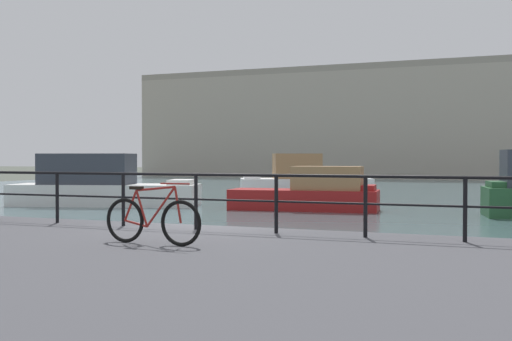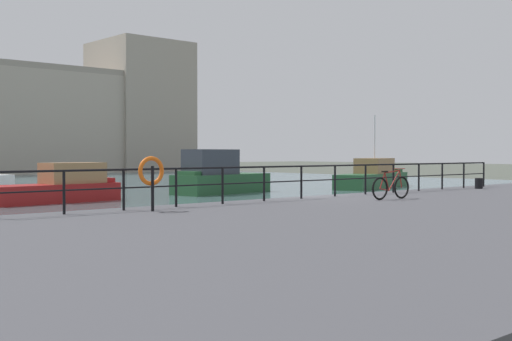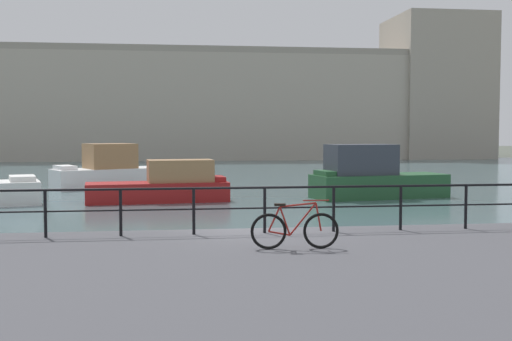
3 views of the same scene
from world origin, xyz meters
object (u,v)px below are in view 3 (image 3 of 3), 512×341
Objects in this scene: harbor_building at (236,104)px; moored_small_launch at (165,186)px; parked_bicycle at (295,230)px; moored_blue_motorboat at (373,177)px; moored_red_daysailer at (116,171)px.

moored_small_launch is at bearing -99.95° from harbor_building.
harbor_building reaches higher than parked_bicycle.
harbor_building is at bearing 74.03° from moored_small_launch.
moored_blue_motorboat is at bearing -87.26° from harbor_building.
parked_bicycle is at bearing 76.65° from moored_red_daysailer.
moored_red_daysailer is at bearing 103.61° from moored_small_launch.
moored_blue_motorboat reaches higher than moored_red_daysailer.
parked_bicycle is at bearing 58.02° from moored_blue_motorboat.
moored_small_launch reaches higher than parked_bicycle.
harbor_building reaches higher than moored_red_daysailer.
moored_red_daysailer is 4.48× the size of parked_bicycle.
moored_blue_motorboat is 10.23m from moored_small_launch.
harbor_building is at bearing -131.67° from moored_red_daysailer.
moored_blue_motorboat is 3.95× the size of parked_bicycle.
moored_blue_motorboat is 19.90m from parked_bicycle.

